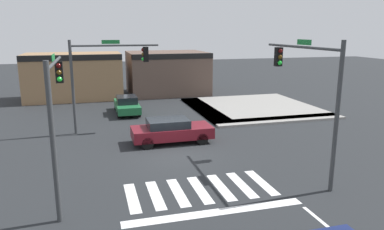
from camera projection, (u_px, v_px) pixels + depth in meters
The scene contains 9 objects.
ground_plane at pixel (175, 155), 19.35m from camera, with size 120.00×120.00×0.00m, color #232628.
crosswalk_near at pixel (200, 190), 15.13m from camera, with size 6.01×2.70×0.01m.
curb_corner_northeast at pixel (249, 108), 30.39m from camera, with size 10.00×10.60×0.15m.
storefront_row at pixel (126, 74), 36.40m from camera, with size 17.47×6.61×4.30m.
traffic_signal_southwest at pixel (56, 98), 13.81m from camera, with size 0.32×5.81×5.55m.
traffic_signal_southeast at pixel (308, 80), 16.11m from camera, with size 0.32×6.02×6.09m.
traffic_signal_northwest at pixel (105, 68), 22.86m from camera, with size 5.49×0.32×5.86m.
car_maroon at pixel (171, 130), 21.29m from camera, with size 4.64×1.94×1.43m.
car_green at pixel (127, 105), 28.83m from camera, with size 1.73×4.42×1.38m.
Camera 1 is at (-4.07, -17.93, 6.45)m, focal length 34.23 mm.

